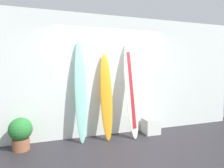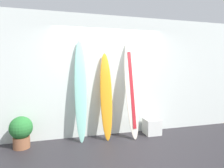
% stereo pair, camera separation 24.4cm
% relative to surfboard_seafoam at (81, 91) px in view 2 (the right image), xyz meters
% --- Properties ---
extents(ground, '(8.00, 8.00, 0.04)m').
position_rel_surfboard_seafoam_xyz_m(ground, '(0.72, -0.98, -1.12)').
color(ground, '#29262A').
extents(wall_back, '(7.20, 0.20, 2.80)m').
position_rel_surfboard_seafoam_xyz_m(wall_back, '(0.72, 0.32, 0.30)').
color(wall_back, silver).
rests_on(wall_back, ground).
extents(surfboard_seafoam, '(0.27, 0.37, 2.20)m').
position_rel_surfboard_seafoam_xyz_m(surfboard_seafoam, '(0.00, 0.00, 0.00)').
color(surfboard_seafoam, '#87CDBB').
rests_on(surfboard_seafoam, ground).
extents(surfboard_sunset, '(0.29, 0.44, 1.93)m').
position_rel_surfboard_seafoam_xyz_m(surfboard_sunset, '(0.56, -0.03, -0.15)').
color(surfboard_sunset, orange).
rests_on(surfboard_sunset, ground).
extents(surfboard_ivory, '(0.31, 0.54, 2.20)m').
position_rel_surfboard_seafoam_xyz_m(surfboard_ivory, '(1.15, -0.06, -0.01)').
color(surfboard_ivory, silver).
rests_on(surfboard_ivory, ground).
extents(display_block_left, '(0.37, 0.37, 0.37)m').
position_rel_surfboard_seafoam_xyz_m(display_block_left, '(1.69, -0.05, -0.92)').
color(display_block_left, silver).
rests_on(display_block_left, ground).
extents(potted_plant, '(0.45, 0.45, 0.64)m').
position_rel_surfboard_seafoam_xyz_m(potted_plant, '(-1.19, -0.08, -0.75)').
color(potted_plant, brown).
rests_on(potted_plant, ground).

